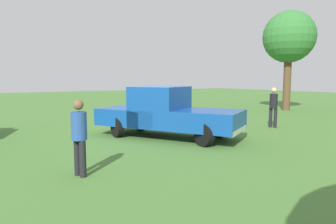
{
  "coord_description": "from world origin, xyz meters",
  "views": [
    {
      "loc": [
        9.76,
        -5.44,
        2.05
      ],
      "look_at": [
        0.96,
        0.16,
        0.9
      ],
      "focal_mm": 32.12,
      "sensor_mm": 36.0,
      "label": 1
    }
  ],
  "objects_px": {
    "pickup_truck": "(165,111)",
    "person_visitor": "(79,134)",
    "person_bystander": "(273,105)",
    "tree_far_center": "(289,38)"
  },
  "relations": [
    {
      "from": "tree_far_center",
      "to": "person_visitor",
      "type": "bearing_deg",
      "value": -68.03
    },
    {
      "from": "pickup_truck",
      "to": "person_visitor",
      "type": "relative_size",
      "value": 3.27
    },
    {
      "from": "person_bystander",
      "to": "person_visitor",
      "type": "distance_m",
      "value": 9.0
    },
    {
      "from": "person_visitor",
      "to": "tree_far_center",
      "type": "height_order",
      "value": "tree_far_center"
    },
    {
      "from": "pickup_truck",
      "to": "person_bystander",
      "type": "distance_m",
      "value": 5.04
    },
    {
      "from": "person_visitor",
      "to": "tree_far_center",
      "type": "distance_m",
      "value": 16.99
    },
    {
      "from": "person_bystander",
      "to": "person_visitor",
      "type": "bearing_deg",
      "value": -11.04
    },
    {
      "from": "person_bystander",
      "to": "tree_far_center",
      "type": "height_order",
      "value": "tree_far_center"
    },
    {
      "from": "person_visitor",
      "to": "pickup_truck",
      "type": "bearing_deg",
      "value": -160.59
    },
    {
      "from": "pickup_truck",
      "to": "person_visitor",
      "type": "distance_m",
      "value": 4.64
    }
  ]
}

